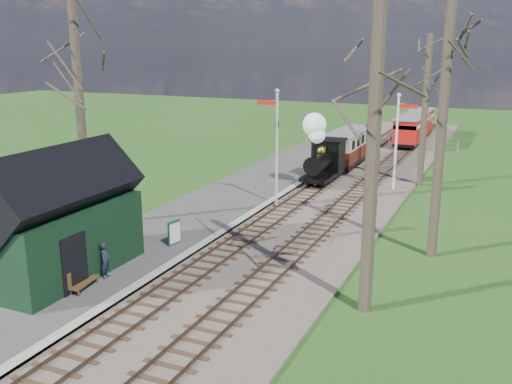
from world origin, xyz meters
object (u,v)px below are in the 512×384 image
station_shed (58,220)px  coach (349,146)px  red_carriage_a (409,131)px  person (105,260)px  red_carriage_b (420,122)px  semaphore_near (276,140)px  bench (81,278)px  locomotive (322,153)px  semaphore_far (398,135)px  sign_board (174,233)px

station_shed → coach: 24.13m
red_carriage_a → person: size_ratio=3.63×
red_carriage_b → person: bearing=-97.8°
semaphore_near → coach: size_ratio=0.89×
bench → person: 1.17m
coach → bench: (-2.77, -24.49, -0.92)m
locomotive → red_carriage_b: (2.61, 20.91, -0.60)m
red_carriage_a → red_carriage_b: size_ratio=1.00×
red_carriage_b → semaphore_far: bearing=-85.1°
coach → red_carriage_a: 9.70m
station_shed → sign_board: (2.08, 4.38, -1.55)m
station_shed → red_carriage_a: station_shed is taller
semaphore_near → sign_board: 8.28m
locomotive → sign_board: size_ratio=4.23×
locomotive → person: bearing=-98.5°
semaphore_far → person: (-6.98, -17.64, -2.49)m
red_carriage_a → person: (-5.21, -32.72, -0.56)m
locomotive → red_carriage_b: bearing=82.9°
person → sign_board: bearing=-19.1°
coach → semaphore_near: bearing=-93.8°
red_carriage_b → bench: red_carriage_b is taller
semaphore_far → sign_board: semaphore_far is taller
red_carriage_a → coach: bearing=-105.5°
semaphore_far → coach: semaphore_far is taller
person → coach: bearing=-20.0°
station_shed → semaphore_far: 20.01m
semaphore_far → sign_board: bearing=-115.8°
semaphore_near → semaphore_far: semaphore_near is taller
locomotive → person: locomotive is taller
station_shed → locomotive: station_shed is taller
bench → semaphore_far: bearing=69.2°
coach → red_carriage_b: size_ratio=1.45×
red_carriage_b → bench: bearing=-97.8°
station_shed → bench: bearing=-26.3°
locomotive → bench: locomotive is taller
coach → red_carriage_a: size_ratio=1.45×
coach → sign_board: bearing=-96.5°
semaphore_far → person: bearing=-111.6°
red_carriage_b → station_shed: bearing=-100.1°
coach → red_carriage_a: (2.60, 9.34, -0.06)m
sign_board → station_shed: bearing=-115.4°
semaphore_near → coach: semaphore_near is taller
semaphore_near → person: semaphore_near is taller
red_carriage_b → sign_board: 34.54m
locomotive → coach: size_ratio=0.62×
semaphore_near → red_carriage_b: 26.87m
semaphore_near → red_carriage_b: size_ratio=1.29×
station_shed → person: size_ratio=4.74×
station_shed → red_carriage_a: size_ratio=1.31×
locomotive → semaphore_near: bearing=-97.6°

